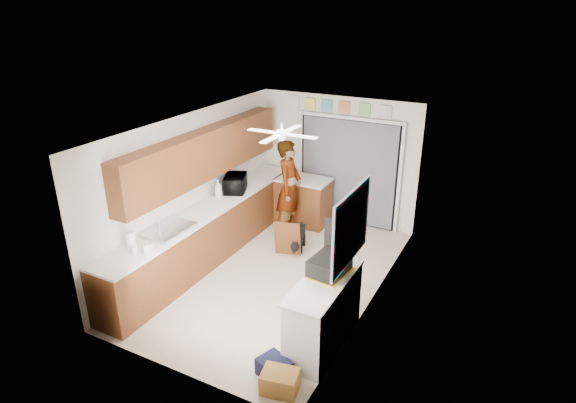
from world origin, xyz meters
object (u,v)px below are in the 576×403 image
at_px(dog, 299,238).
at_px(soap_bottle, 218,188).
at_px(cardboard_box, 280,382).
at_px(man, 289,188).
at_px(suitcase, 329,265).
at_px(microwave, 235,183).
at_px(navy_crate, 274,368).
at_px(paper_towel_roll, 131,241).
at_px(cup, 148,247).

bearing_deg(dog, soap_bottle, -174.80).
height_order(cardboard_box, man, man).
bearing_deg(suitcase, soap_bottle, 158.37).
relative_size(cardboard_box, dog, 0.70).
height_order(soap_bottle, man, man).
xyz_separation_m(microwave, navy_crate, (2.38, -2.86, -0.98)).
distance_m(microwave, dog, 1.50).
height_order(man, dog, man).
bearing_deg(cardboard_box, soap_bottle, 135.04).
bearing_deg(paper_towel_roll, navy_crate, -7.46).
xyz_separation_m(paper_towel_roll, cardboard_box, (2.60, -0.50, -0.95)).
bearing_deg(navy_crate, man, 114.76).
xyz_separation_m(soap_bottle, cup, (0.25, -2.04, -0.12)).
distance_m(soap_bottle, man, 1.35).
bearing_deg(navy_crate, paper_towel_roll, 172.54).
xyz_separation_m(soap_bottle, paper_towel_roll, (0.05, -2.15, -0.03)).
xyz_separation_m(cardboard_box, navy_crate, (-0.17, 0.18, -0.02)).
bearing_deg(cardboard_box, man, 115.93).
relative_size(navy_crate, man, 0.20).
distance_m(cardboard_box, dog, 3.42).
height_order(paper_towel_roll, dog, paper_towel_roll).
xyz_separation_m(navy_crate, man, (-1.60, 3.47, 0.81)).
relative_size(paper_towel_roll, navy_crate, 0.75).
xyz_separation_m(soap_bottle, navy_crate, (2.48, -2.47, -0.99)).
distance_m(microwave, soap_bottle, 0.40).
xyz_separation_m(cup, paper_towel_roll, (-0.20, -0.11, 0.09)).
relative_size(soap_bottle, cup, 2.71).
relative_size(cup, dog, 0.21).
distance_m(soap_bottle, cup, 2.06).
relative_size(microwave, suitcase, 1.02).
xyz_separation_m(suitcase, navy_crate, (-0.24, -1.03, -0.94)).
bearing_deg(soap_bottle, cup, -82.95).
bearing_deg(dog, cardboard_box, -82.45).
distance_m(cup, dog, 2.86).
xyz_separation_m(paper_towel_roll, navy_crate, (2.43, -0.32, -0.97)).
xyz_separation_m(soap_bottle, cardboard_box, (2.65, -2.65, -0.98)).
bearing_deg(microwave, soap_bottle, 140.01).
height_order(paper_towel_roll, suitcase, paper_towel_roll).
bearing_deg(microwave, man, -76.28).
relative_size(paper_towel_roll, man, 0.15).
bearing_deg(man, cardboard_box, -163.30).
relative_size(cup, cardboard_box, 0.30).
distance_m(suitcase, cardboard_box, 1.52).
bearing_deg(soap_bottle, man, 48.76).
relative_size(man, dog, 3.12).
height_order(microwave, suitcase, microwave).
xyz_separation_m(microwave, paper_towel_roll, (-0.05, -2.54, -0.01)).
height_order(microwave, man, man).
bearing_deg(cup, suitcase, 13.55).
bearing_deg(cardboard_box, paper_towel_roll, 169.20).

